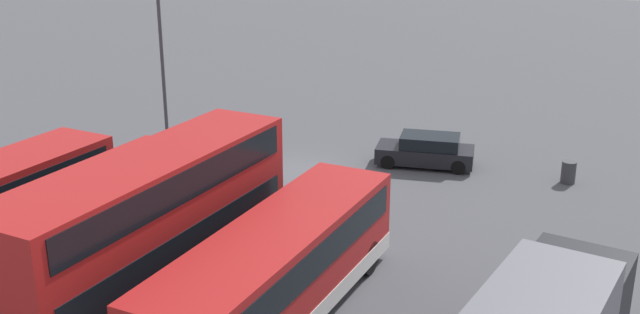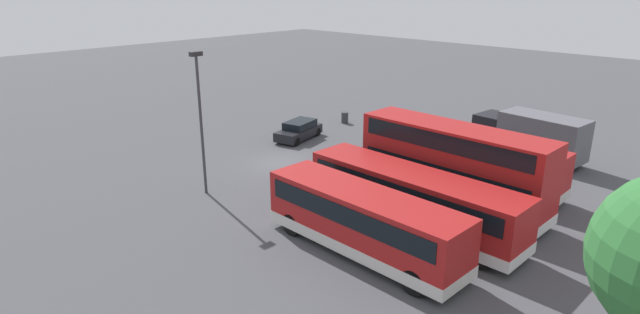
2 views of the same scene
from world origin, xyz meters
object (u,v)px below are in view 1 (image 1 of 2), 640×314
Objects in this scene: bus_double_decker_second at (152,228)px; bus_single_deck_third at (61,230)px; lamp_post_tall at (162,54)px; car_hatchback_silver at (426,151)px; waste_bin_yellow at (568,172)px; bus_single_deck_near_end at (277,271)px.

bus_single_deck_third is (3.63, -0.03, -0.82)m from bus_double_decker_second.
lamp_post_tall is (4.59, -11.20, 3.15)m from bus_single_deck_third.
bus_double_decker_second reaches higher than bus_single_deck_third.
bus_single_deck_third is 16.59m from car_hatchback_silver.
bus_double_decker_second is at bearing 60.08° from waste_bin_yellow.
bus_single_deck_third is at bearing 112.26° from lamp_post_tall.
lamp_post_tall is 8.60× the size of waste_bin_yellow.
bus_single_deck_near_end is 16.07m from waste_bin_yellow.
car_hatchback_silver is at bearing -160.63° from lamp_post_tall.
car_hatchback_silver is at bearing -101.31° from bus_double_decker_second.
bus_single_deck_third is (7.33, 0.69, 0.00)m from bus_single_deck_near_end.
bus_single_deck_third is at bearing 5.40° from bus_single_deck_near_end.
bus_single_deck_near_end is at bearing 138.58° from lamp_post_tall.
lamp_post_tall is at bearing -53.79° from bus_double_decker_second.
bus_single_deck_near_end reaches higher than waste_bin_yellow.
bus_single_deck_near_end is 7.36m from bus_single_deck_third.
car_hatchback_silver is 6.10m from waste_bin_yellow.
lamp_post_tall reaches higher than bus_single_deck_third.
car_hatchback_silver is at bearing -113.75° from bus_single_deck_third.
car_hatchback_silver reaches higher than waste_bin_yellow.
lamp_post_tall is at bearing 19.37° from car_hatchback_silver.
car_hatchback_silver is at bearing 5.86° from waste_bin_yellow.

